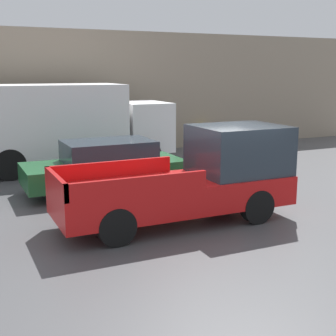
{
  "coord_description": "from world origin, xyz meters",
  "views": [
    {
      "loc": [
        -5.89,
        -9.7,
        3.56
      ],
      "look_at": [
        -0.94,
        0.97,
        1.13
      ],
      "focal_mm": 50.0,
      "sensor_mm": 36.0,
      "label": 1
    }
  ],
  "objects": [
    {
      "name": "ground_plane",
      "position": [
        0.0,
        0.0,
        0.0
      ],
      "size": [
        60.0,
        60.0,
        0.0
      ],
      "primitive_type": "plane",
      "color": "#4C4C4F"
    },
    {
      "name": "building_wall",
      "position": [
        0.0,
        10.12,
        2.65
      ],
      "size": [
        28.0,
        0.15,
        5.3
      ],
      "color": "gray",
      "rests_on": "ground"
    },
    {
      "name": "pickup_truck",
      "position": [
        -0.64,
        -0.03,
        1.05
      ],
      "size": [
        5.67,
        1.99,
        2.26
      ],
      "color": "red",
      "rests_on": "ground"
    },
    {
      "name": "car",
      "position": [
        -1.8,
        3.56,
        0.79
      ],
      "size": [
        4.76,
        1.98,
        1.54
      ],
      "color": "#1E592D",
      "rests_on": "ground"
    },
    {
      "name": "delivery_truck",
      "position": [
        -2.35,
        7.48,
        1.71
      ],
      "size": [
        7.87,
        2.62,
        3.11
      ],
      "color": "white",
      "rests_on": "ground"
    },
    {
      "name": "newspaper_box",
      "position": [
        4.96,
        9.79,
        0.54
      ],
      "size": [
        0.45,
        0.4,
        1.08
      ],
      "color": "gold",
      "rests_on": "ground"
    }
  ]
}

